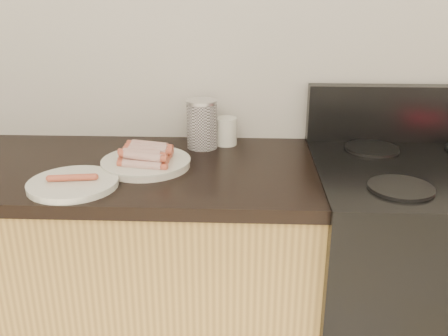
{
  "coord_description": "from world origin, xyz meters",
  "views": [
    {
      "loc": [
        0.18,
        0.22,
        1.45
      ],
      "look_at": [
        0.12,
        1.62,
        0.92
      ],
      "focal_mm": 40.0,
      "sensor_mm": 36.0,
      "label": 1
    }
  ],
  "objects_px": {
    "stove": "(420,294)",
    "canister": "(202,124)",
    "side_plate": "(73,184)",
    "mug": "(226,131)",
    "main_plate": "(146,164)"
  },
  "relations": [
    {
      "from": "main_plate",
      "to": "stove",
      "type": "bearing_deg",
      "value": -0.34
    },
    {
      "from": "mug",
      "to": "canister",
      "type": "bearing_deg",
      "value": -155.7
    },
    {
      "from": "side_plate",
      "to": "stove",
      "type": "bearing_deg",
      "value": 8.61
    },
    {
      "from": "main_plate",
      "to": "canister",
      "type": "xyz_separation_m",
      "value": [
        0.16,
        0.2,
        0.08
      ]
    },
    {
      "from": "side_plate",
      "to": "mug",
      "type": "distance_m",
      "value": 0.59
    },
    {
      "from": "stove",
      "to": "main_plate",
      "type": "bearing_deg",
      "value": 179.66
    },
    {
      "from": "stove",
      "to": "canister",
      "type": "height_order",
      "value": "canister"
    },
    {
      "from": "canister",
      "to": "side_plate",
      "type": "bearing_deg",
      "value": -132.22
    },
    {
      "from": "canister",
      "to": "main_plate",
      "type": "bearing_deg",
      "value": -128.46
    },
    {
      "from": "canister",
      "to": "mug",
      "type": "relative_size",
      "value": 1.74
    },
    {
      "from": "canister",
      "to": "mug",
      "type": "bearing_deg",
      "value": 24.3
    },
    {
      "from": "main_plate",
      "to": "canister",
      "type": "height_order",
      "value": "canister"
    },
    {
      "from": "stove",
      "to": "side_plate",
      "type": "xyz_separation_m",
      "value": [
        -1.09,
        -0.17,
        0.45
      ]
    },
    {
      "from": "side_plate",
      "to": "mug",
      "type": "bearing_deg",
      "value": 44.3
    },
    {
      "from": "stove",
      "to": "canister",
      "type": "xyz_separation_m",
      "value": [
        -0.75,
        0.21,
        0.53
      ]
    }
  ]
}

